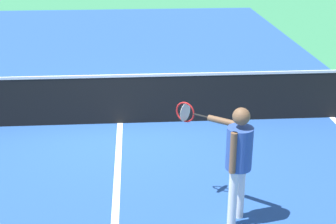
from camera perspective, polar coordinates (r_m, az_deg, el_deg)
The scene contains 5 objects.
ground_plane at distance 9.23m, azimuth -5.65°, elevation -1.31°, with size 60.00×60.00×0.00m, color #337F51.
court_surface_inbounds at distance 9.23m, azimuth -5.65°, elevation -1.30°, with size 10.62×24.40×0.00m, color #234C93.
line_center_service at distance 6.41m, azimuth -6.24°, elevation -12.62°, with size 0.10×6.40×0.01m, color white.
net at distance 9.05m, azimuth -5.76°, elevation 1.56°, with size 10.13×0.09×1.07m.
player_near at distance 5.97m, azimuth 8.10°, elevation -4.80°, with size 0.87×0.94×1.56m.
Camera 1 is at (0.31, -8.48, 3.63)m, focal length 51.92 mm.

